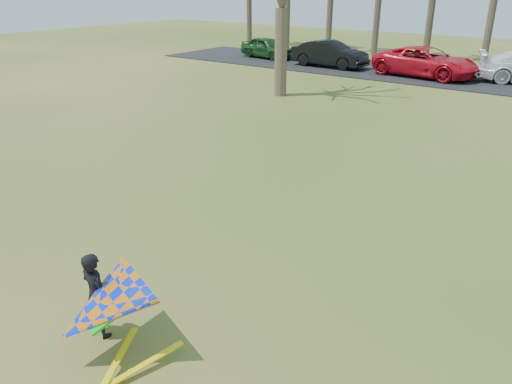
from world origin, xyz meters
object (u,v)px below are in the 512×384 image
Objects in this scene: car_1 at (330,54)px; car_2 at (426,62)px; car_0 at (267,48)px; kite_flyer at (100,307)px.

car_2 is (6.38, 0.17, 0.02)m from car_1.
car_0 is 0.71× the size of car_2.
car_1 is 6.38m from car_2.
car_0 is at bearing 82.97° from car_1.
car_1 is 0.82× the size of car_2.
car_0 is 12.11m from car_2.
car_1 reaches higher than car_0.
car_2 is (12.08, -0.70, 0.11)m from car_0.
car_1 is at bearing -88.62° from car_0.
kite_flyer is (4.14, -26.88, -0.08)m from car_2.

